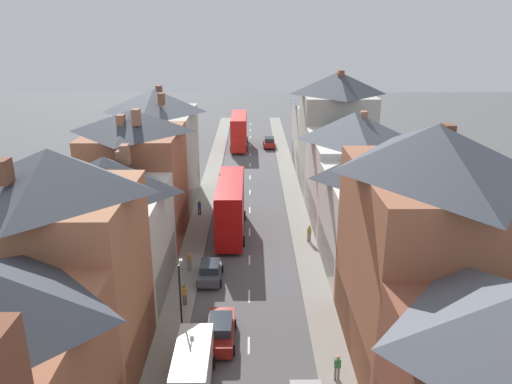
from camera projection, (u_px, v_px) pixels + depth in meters
The scene contains 17 objects.
pavement_left at pixel (205, 203), 56.28m from camera, with size 2.20×104.00×0.14m, color gray.
pavement_right at pixel (295, 203), 56.37m from camera, with size 2.20×104.00×0.14m, color gray.
centre_line_dashes at pixel (250, 210), 54.45m from camera, with size 0.14×97.80×0.01m.
terrace_row_left at pixel (97, 230), 33.47m from camera, with size 8.00×55.78×14.59m.
terrace_row_right at pixel (375, 198), 40.20m from camera, with size 8.00×70.50×14.40m.
double_decker_bus_lead at pixel (231, 206), 47.65m from camera, with size 2.74×10.80×5.30m.
double_decker_bus_mid_street at pixel (239, 130), 80.49m from camera, with size 2.74×10.80×5.30m.
car_parked_left_a at pixel (269, 142), 81.23m from camera, with size 1.90×4.36×1.65m.
car_parked_right_a at pixel (210, 271), 39.52m from camera, with size 1.90×3.84×1.60m.
car_mid_black at pixel (221, 330), 31.89m from camera, with size 1.90×4.56×1.70m.
delivery_van at pixel (193, 366), 27.81m from camera, with size 2.20×5.20×2.41m.
pedestrian_near_right at pixel (337, 366), 28.26m from camera, with size 0.36×0.22×1.61m.
pedestrian_mid_left at pixel (184, 294), 35.78m from camera, with size 0.36×0.22×1.61m.
pedestrian_mid_right at pixel (189, 261), 40.68m from camera, with size 0.36×0.22×1.61m.
pedestrian_far_left at pixel (309, 233), 46.07m from camera, with size 0.36×0.22×1.61m.
pedestrian_far_right at pixel (199, 207), 52.46m from camera, with size 0.36×0.22×1.61m.
street_lamp at pixel (181, 297), 31.20m from camera, with size 0.20×1.12×5.50m.
Camera 1 is at (0.22, -14.85, 19.60)m, focal length 35.00 mm.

